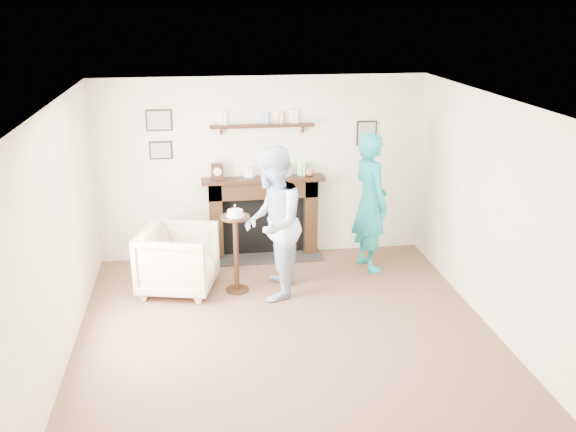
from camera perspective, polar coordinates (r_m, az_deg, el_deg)
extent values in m
plane|color=brown|center=(6.97, 0.03, -10.90)|extent=(5.00, 5.00, 0.00)
cube|color=beige|center=(8.82, -2.31, 4.27)|extent=(4.50, 0.04, 2.50)
cube|color=beige|center=(6.53, -19.91, -2.07)|extent=(0.04, 5.00, 2.50)
cube|color=beige|center=(7.11, 18.29, -0.25)|extent=(0.04, 5.00, 2.50)
cube|color=silver|center=(6.14, 0.03, 9.86)|extent=(4.50, 5.00, 0.04)
cube|color=black|center=(8.89, -6.42, -0.44)|extent=(0.18, 0.20, 1.10)
cube|color=black|center=(9.01, 1.99, -0.05)|extent=(0.18, 0.20, 1.10)
cube|color=black|center=(8.80, -2.22, 2.40)|extent=(1.50, 0.20, 0.24)
cube|color=black|center=(9.03, -2.22, -0.83)|extent=(1.14, 0.06, 0.86)
cube|color=#2C2A27|center=(9.00, -2.06, -3.72)|extent=(1.60, 0.44, 0.03)
cube|color=black|center=(8.73, -2.21, 3.26)|extent=(1.68, 0.26, 0.05)
cube|color=black|center=(8.62, -2.31, 8.01)|extent=(1.40, 0.15, 0.03)
cube|color=black|center=(8.63, -11.41, 8.35)|extent=(0.34, 0.03, 0.28)
cube|color=black|center=(8.71, -11.24, 5.76)|extent=(0.30, 0.03, 0.24)
cube|color=black|center=(8.97, 6.99, 7.33)|extent=(0.28, 0.03, 0.34)
cube|color=black|center=(8.65, -6.31, 3.95)|extent=(0.16, 0.09, 0.22)
cylinder|color=beige|center=(8.60, -6.30, 3.94)|extent=(0.11, 0.01, 0.11)
sphere|color=green|center=(8.79, 1.95, 3.96)|extent=(0.12, 0.12, 0.12)
imported|color=tan|center=(8.18, -9.56, -6.49)|extent=(1.08, 1.06, 0.81)
imported|color=silver|center=(7.95, -1.35, -6.98)|extent=(0.89, 1.04, 1.85)
imported|color=teal|center=(8.80, 7.08, -4.51)|extent=(0.57, 0.75, 1.84)
cylinder|color=black|center=(8.07, -4.54, -6.53)|extent=(0.29, 0.29, 0.02)
cylinder|color=black|center=(7.89, -4.63, -3.41)|extent=(0.06, 0.06, 0.93)
cylinder|color=black|center=(7.72, -4.72, -0.11)|extent=(0.35, 0.35, 0.03)
cylinder|color=silver|center=(7.71, -4.72, 0.03)|extent=(0.24, 0.24, 0.01)
cylinder|color=white|center=(7.70, -4.73, 0.28)|extent=(0.19, 0.19, 0.07)
cylinder|color=beige|center=(7.68, -4.74, 0.70)|extent=(0.01, 0.01, 0.05)
sphere|color=orange|center=(7.67, -4.75, 0.95)|extent=(0.02, 0.02, 0.02)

